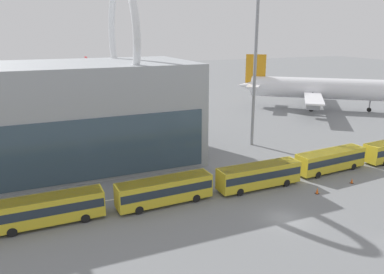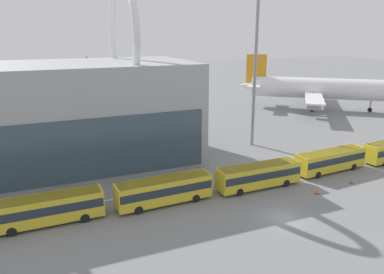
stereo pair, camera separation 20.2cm
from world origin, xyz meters
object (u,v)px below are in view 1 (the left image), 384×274
Objects in this scene: airliner_at_gate_far at (93,105)px; traffic_cone_2 at (352,181)px; traffic_cone_0 at (317,191)px; shuttle_bus_4 at (331,159)px; floodlight_mast at (256,50)px; airliner_parked_remote at (316,88)px; shuttle_bus_3 at (259,174)px; shuttle_bus_2 at (165,189)px; shuttle_bus_1 at (48,208)px.

airliner_at_gate_far reaches higher than traffic_cone_2.
shuttle_bus_4 is at bearing 37.71° from traffic_cone_0.
floodlight_mast reaches higher than airliner_at_gate_far.
floodlight_mast is at bearing -108.69° from airliner_parked_remote.
shuttle_bus_3 is at bearing -179.80° from shuttle_bus_4.
shuttle_bus_3 is 25.17m from floodlight_mast.
airliner_parked_remote is 3.06× the size of shuttle_bus_2.
traffic_cone_2 is at bearing -87.00° from airliner_parked_remote.
shuttle_bus_1 is at bearing 176.46° from shuttle_bus_2.
airliner_parked_remote is (58.33, -1.43, 0.24)m from airliner_at_gate_far.
shuttle_bus_1 reaches higher than traffic_cone_2.
traffic_cone_0 is at bearing -39.44° from shuttle_bus_3.
shuttle_bus_1 is (-11.39, -39.59, -3.49)m from airliner_at_gate_far.
traffic_cone_0 reaches higher than traffic_cone_2.
airliner_at_gate_far is 1.07× the size of airliner_parked_remote.
airliner_parked_remote is 58.29m from shuttle_bus_3.
shuttle_bus_2 is at bearing -107.11° from airliner_parked_remote.
traffic_cone_0 is 1.16× the size of traffic_cone_2.
airliner_at_gate_far reaches higher than shuttle_bus_1.
airliner_parked_remote reaches higher than shuttle_bus_2.
shuttle_bus_3 is at bearing -3.87° from shuttle_bus_2.
airliner_parked_remote is 51.24× the size of traffic_cone_2.
airliner_at_gate_far is at bearing 122.08° from traffic_cone_2.
shuttle_bus_1 is at bearing 173.34° from traffic_cone_2.
airliner_at_gate_far reaches higher than airliner_parked_remote.
shuttle_bus_2 is 32.48m from floodlight_mast.
shuttle_bus_1 is 42.76m from floodlight_mast.
shuttle_bus_2 is 26.41m from shuttle_bus_4.
shuttle_bus_3 is at bearing 162.91° from traffic_cone_2.
traffic_cone_0 is (20.87, -44.96, -4.98)m from airliner_at_gate_far.
shuttle_bus_3 is 0.99× the size of shuttle_bus_4.
shuttle_bus_4 is at bearing 3.44° from shuttle_bus_3.
airliner_at_gate_far is 3.26× the size of shuttle_bus_4.
airliner_parked_remote is 41.39m from floodlight_mast.
shuttle_bus_1 and shuttle_bus_3 have the same top height.
floodlight_mast is at bearing 97.51° from traffic_cone_2.
airliner_at_gate_far reaches higher than shuttle_bus_4.
traffic_cone_0 is (-3.99, -22.09, -16.79)m from floodlight_mast.
traffic_cone_0 is at bearing -17.16° from shuttle_bus_2.
floodlight_mast is at bearing 59.71° from shuttle_bus_3.
shuttle_bus_3 is 14.41× the size of traffic_cone_0.
airliner_parked_remote is 3.08× the size of shuttle_bus_1.
traffic_cone_2 is (27.67, -44.15, -5.03)m from airliner_at_gate_far.
airliner_at_gate_far is 58.35m from airliner_parked_remote.
floodlight_mast is 27.29m from traffic_cone_2.
airliner_at_gate_far is 47.40× the size of traffic_cone_0.
airliner_at_gate_far is 3.27× the size of shuttle_bus_2.
shuttle_bus_3 reaches higher than traffic_cone_0.
airliner_at_gate_far is 54.76× the size of traffic_cone_2.
traffic_cone_0 is (-7.33, -5.67, -1.49)m from shuttle_bus_4.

